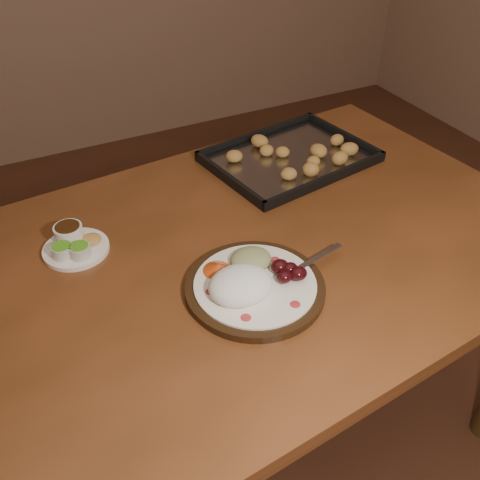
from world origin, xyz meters
TOP-DOWN VIEW (x-y plane):
  - ground at (0.00, 0.00)m, footprint 4.00×4.00m
  - dining_table at (-0.16, -0.06)m, footprint 1.58×1.04m
  - dinner_plate at (-0.17, -0.19)m, footprint 0.36×0.28m
  - condiment_saucer at (-0.46, 0.10)m, footprint 0.14×0.14m
  - baking_tray at (0.17, 0.22)m, footprint 0.47×0.38m

SIDE VIEW (x-z plane):
  - ground at x=0.00m, z-range 0.00..0.00m
  - dining_table at x=-0.16m, z-range 0.28..1.03m
  - baking_tray at x=0.17m, z-range 0.74..0.79m
  - condiment_saucer at x=-0.46m, z-range 0.74..0.79m
  - dinner_plate at x=-0.17m, z-range 0.74..0.80m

